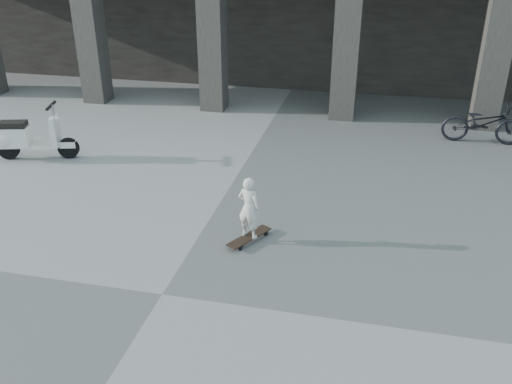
% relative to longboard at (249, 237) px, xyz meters
% --- Properties ---
extents(ground, '(90.00, 90.00, 0.00)m').
position_rel_longboard_xyz_m(ground, '(-0.85, -1.67, -0.07)').
color(ground, '#535350').
rests_on(ground, ground).
extents(longboard, '(0.61, 0.87, 0.09)m').
position_rel_longboard_xyz_m(longboard, '(0.00, 0.00, 0.00)').
color(longboard, black).
rests_on(longboard, ground).
extents(child, '(0.44, 0.35, 1.04)m').
position_rel_longboard_xyz_m(child, '(-0.00, -0.00, 0.54)').
color(child, beige).
rests_on(child, longboard).
extents(scooter, '(1.73, 0.81, 1.23)m').
position_rel_longboard_xyz_m(scooter, '(-5.64, 2.35, 0.42)').
color(scooter, black).
rests_on(scooter, ground).
extents(bicycle, '(1.84, 0.64, 0.97)m').
position_rel_longboard_xyz_m(bicycle, '(4.30, 5.63, 0.41)').
color(bicycle, black).
rests_on(bicycle, ground).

